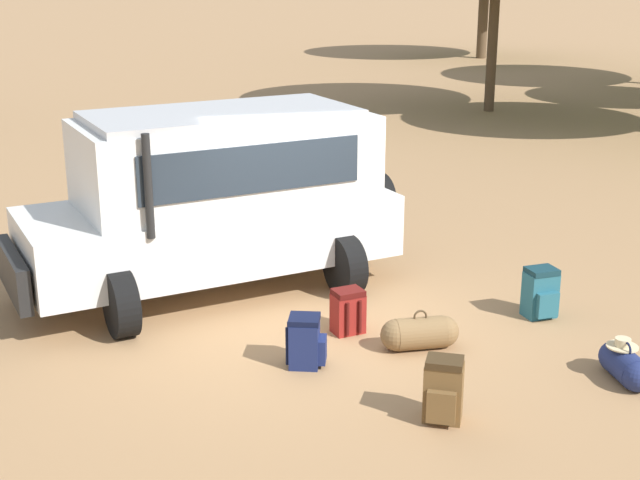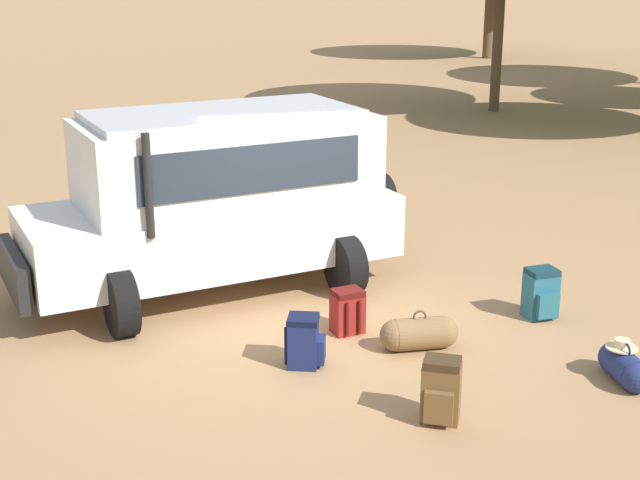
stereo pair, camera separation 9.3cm
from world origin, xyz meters
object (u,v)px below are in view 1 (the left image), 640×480
Objects in this scene: backpack_beside_front_wheel at (306,342)px; duffel_bag_soft_canvas at (420,333)px; backpack_near_rear_wheel at (443,391)px; backpack_outermost at (541,293)px; duffel_bag_low_black_case at (625,365)px; backpack_cluster_center at (347,311)px; safari_vehicle at (217,197)px.

backpack_beside_front_wheel is 0.62× the size of duffel_bag_soft_canvas.
backpack_near_rear_wheel is 3.08m from backpack_outermost.
backpack_near_rear_wheel is 1.69m from duffel_bag_soft_canvas.
duffel_bag_low_black_case is at bearing 9.55° from backpack_near_rear_wheel.
backpack_near_rear_wheel is 0.79× the size of duffel_bag_low_black_case.
backpack_outermost reaches higher than backpack_beside_front_wheel.
duffel_bag_soft_canvas reaches higher than duffel_bag_low_black_case.
backpack_near_rear_wheel is (0.35, -2.30, 0.05)m from backpack_cluster_center.
backpack_near_rear_wheel reaches higher than backpack_cluster_center.
duffel_bag_soft_canvas is (1.38, 0.14, -0.09)m from backpack_beside_front_wheel.
safari_vehicle is at bearing 103.25° from backpack_beside_front_wheel.
backpack_near_rear_wheel is at bearing -101.63° from duffel_bag_soft_canvas.
duffel_bag_low_black_case is at bearing -44.34° from safari_vehicle.
duffel_bag_low_black_case is at bearing -19.37° from backpack_beside_front_wheel.
backpack_near_rear_wheel is (1.66, -4.15, -0.98)m from safari_vehicle.
safari_vehicle is at bearing 125.25° from backpack_cluster_center.
duffel_bag_soft_canvas is (-1.87, 1.28, 0.01)m from duffel_bag_low_black_case.
safari_vehicle is 2.89m from backpack_beside_front_wheel.
safari_vehicle is 3.39m from duffel_bag_soft_canvas.
duffel_bag_low_black_case is at bearing -87.75° from backpack_outermost.
backpack_cluster_center is 0.86× the size of backpack_outermost.
backpack_near_rear_wheel is at bearing -55.45° from backpack_beside_front_wheel.
duffel_bag_soft_canvas is at bearing -51.33° from safari_vehicle.
backpack_beside_front_wheel is at bearing -174.34° from duffel_bag_soft_canvas.
backpack_cluster_center is (0.69, 0.79, -0.02)m from backpack_beside_front_wheel.
backpack_outermost is 0.69× the size of duffel_bag_soft_canvas.
backpack_near_rear_wheel is at bearing -170.45° from duffel_bag_low_black_case.
safari_vehicle reaches higher than duffel_bag_low_black_case.
duffel_bag_low_black_case is (2.56, -1.93, -0.09)m from backpack_cluster_center.
duffel_bag_soft_canvas is at bearing -43.14° from backpack_cluster_center.
safari_vehicle is at bearing 128.67° from duffel_bag_soft_canvas.
backpack_outermost is (2.13, 2.22, -0.01)m from backpack_near_rear_wheel.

